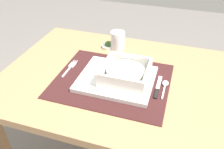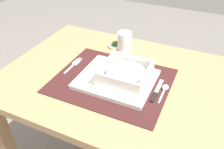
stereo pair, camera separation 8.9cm
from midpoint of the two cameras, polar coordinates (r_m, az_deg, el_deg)
dining_table at (r=1.01m, az=4.71°, el=-6.27°), size 0.94×0.67×0.76m
placemat at (r=0.91m, az=2.81°, el=-1.56°), size 0.43×0.35×0.00m
serving_plate at (r=0.90m, az=3.93°, el=-1.21°), size 0.28×0.24×0.02m
porridge_bowl at (r=0.88m, az=6.12°, el=-0.10°), size 0.17×0.17×0.06m
fork at (r=1.00m, az=-6.59°, el=2.39°), size 0.02×0.13×0.00m
spoon at (r=0.89m, az=15.43°, el=-3.40°), size 0.02×0.11×0.01m
butter_knife at (r=0.87m, az=13.52°, el=-4.19°), size 0.01×0.13×0.01m
drinking_glass at (r=1.10m, az=5.32°, el=7.70°), size 0.07×0.07×0.09m
condiment_saucer at (r=1.13m, az=3.10°, el=6.92°), size 0.06×0.06×0.03m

